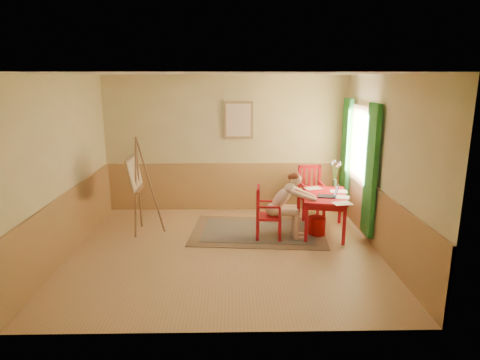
{
  "coord_description": "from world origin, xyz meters",
  "views": [
    {
      "loc": [
        0.11,
        -6.36,
        2.75
      ],
      "look_at": [
        0.25,
        0.55,
        1.05
      ],
      "focal_mm": 31.35,
      "sensor_mm": 36.0,
      "label": 1
    }
  ],
  "objects_px": {
    "figure": "(286,203)",
    "laptop": "(330,194)",
    "table": "(325,199)",
    "easel": "(136,177)",
    "chair_back": "(311,192)",
    "chair_left": "(266,213)"
  },
  "relations": [
    {
      "from": "figure",
      "to": "chair_back",
      "type": "bearing_deg",
      "value": 60.41
    },
    {
      "from": "laptop",
      "to": "easel",
      "type": "xyz_separation_m",
      "value": [
        -3.4,
        0.26,
        0.27
      ]
    },
    {
      "from": "chair_back",
      "to": "easel",
      "type": "xyz_separation_m",
      "value": [
        -3.27,
        -0.76,
        0.52
      ]
    },
    {
      "from": "chair_back",
      "to": "figure",
      "type": "xyz_separation_m",
      "value": [
        -0.64,
        -1.14,
        0.13
      ]
    },
    {
      "from": "table",
      "to": "easel",
      "type": "height_order",
      "value": "easel"
    },
    {
      "from": "table",
      "to": "figure",
      "type": "height_order",
      "value": "figure"
    },
    {
      "from": "figure",
      "to": "laptop",
      "type": "bearing_deg",
      "value": 8.01
    },
    {
      "from": "table",
      "to": "laptop",
      "type": "distance_m",
      "value": 0.22
    },
    {
      "from": "easel",
      "to": "chair_back",
      "type": "bearing_deg",
      "value": 13.15
    },
    {
      "from": "chair_left",
      "to": "chair_back",
      "type": "relative_size",
      "value": 0.89
    },
    {
      "from": "table",
      "to": "figure",
      "type": "xyz_separation_m",
      "value": [
        -0.73,
        -0.28,
        0.02
      ]
    },
    {
      "from": "chair_back",
      "to": "easel",
      "type": "distance_m",
      "value": 3.4
    },
    {
      "from": "chair_back",
      "to": "laptop",
      "type": "distance_m",
      "value": 1.06
    },
    {
      "from": "chair_left",
      "to": "easel",
      "type": "relative_size",
      "value": 0.53
    },
    {
      "from": "chair_left",
      "to": "laptop",
      "type": "height_order",
      "value": "laptop"
    },
    {
      "from": "chair_left",
      "to": "figure",
      "type": "height_order",
      "value": "figure"
    },
    {
      "from": "table",
      "to": "chair_left",
      "type": "bearing_deg",
      "value": -166.27
    },
    {
      "from": "table",
      "to": "chair_back",
      "type": "xyz_separation_m",
      "value": [
        -0.09,
        0.85,
        -0.11
      ]
    },
    {
      "from": "laptop",
      "to": "easel",
      "type": "bearing_deg",
      "value": 175.59
    },
    {
      "from": "table",
      "to": "laptop",
      "type": "relative_size",
      "value": 3.48
    },
    {
      "from": "laptop",
      "to": "easel",
      "type": "distance_m",
      "value": 3.42
    },
    {
      "from": "figure",
      "to": "easel",
      "type": "bearing_deg",
      "value": 171.98
    }
  ]
}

